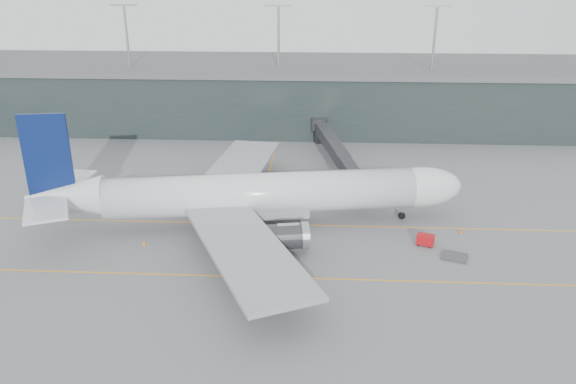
{
  "coord_description": "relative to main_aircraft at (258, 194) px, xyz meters",
  "views": [
    {
      "loc": [
        14.14,
        -82.76,
        37.18
      ],
      "look_at": [
        9.93,
        -4.0,
        5.48
      ],
      "focal_mm": 35.0,
      "sensor_mm": 36.0,
      "label": 1
    }
  ],
  "objects": [
    {
      "name": "baggage_dolly",
      "position": [
        27.94,
        -8.97,
        -4.98
      ],
      "size": [
        4.03,
        3.64,
        0.33
      ],
      "primitive_type": "cube",
      "rotation": [
        0.0,
        0.0,
        -0.35
      ],
      "color": "#3C3D42",
      "rests_on": "ground"
    },
    {
      "name": "taxiline_a",
      "position": [
        -5.47,
        0.48,
        -5.17
      ],
      "size": [
        160.0,
        0.25,
        0.02
      ],
      "primitive_type": "cube",
      "color": "orange",
      "rests_on": "ground"
    },
    {
      "name": "uld_b",
      "position": [
        -8.07,
        16.04,
        -4.21
      ],
      "size": [
        2.37,
        2.07,
        1.85
      ],
      "rotation": [
        0.0,
        0.0,
        0.25
      ],
      "color": "#313136",
      "rests_on": "ground"
    },
    {
      "name": "terminal",
      "position": [
        -5.47,
        62.48,
        2.44
      ],
      "size": [
        240.0,
        36.0,
        29.0
      ],
      "color": "#1F2A29",
      "rests_on": "ground"
    },
    {
      "name": "cone_wing_port",
      "position": [
        2.53,
        16.52,
        -4.79
      ],
      "size": [
        0.49,
        0.49,
        0.78
      ],
      "primitive_type": "cone",
      "color": "orange",
      "rests_on": "ground"
    },
    {
      "name": "jet_bridge",
      "position": [
        13.46,
        25.88,
        -0.85
      ],
      "size": [
        9.42,
        43.84,
        5.78
      ],
      "rotation": [
        0.0,
        0.0,
        0.18
      ],
      "color": "#26262A",
      "rests_on": "ground"
    },
    {
      "name": "cone_wing_stbd",
      "position": [
        2.58,
        -15.14,
        -4.78
      ],
      "size": [
        0.51,
        0.51,
        0.8
      ],
      "primitive_type": "cone",
      "color": "red",
      "rests_on": "ground"
    },
    {
      "name": "uld_a",
      "position": [
        -9.4,
        15.5,
        -4.13
      ],
      "size": [
        2.53,
        2.2,
        1.99
      ],
      "rotation": [
        0.0,
        0.0,
        -0.23
      ],
      "color": "#313136",
      "rests_on": "ground"
    },
    {
      "name": "ground",
      "position": [
        -5.47,
        4.48,
        -5.18
      ],
      "size": [
        320.0,
        320.0,
        0.0
      ],
      "primitive_type": "plane",
      "color": "slate",
      "rests_on": "ground"
    },
    {
      "name": "uld_c",
      "position": [
        -4.91,
        14.79,
        -4.12
      ],
      "size": [
        2.74,
        2.5,
        2.02
      ],
      "rotation": [
        0.0,
        0.0,
        0.4
      ],
      "color": "#313136",
      "rests_on": "ground"
    },
    {
      "name": "cone_nose",
      "position": [
        30.49,
        -1.22,
        -4.8
      ],
      "size": [
        0.47,
        0.47,
        0.75
      ],
      "primitive_type": "cone",
      "color": "#E7500C",
      "rests_on": "ground"
    },
    {
      "name": "main_aircraft",
      "position": [
        0.0,
        0.0,
        0.0
      ],
      "size": [
        65.73,
        61.12,
        18.46
      ],
      "rotation": [
        0.0,
        0.0,
        0.16
      ],
      "color": "silver",
      "rests_on": "ground"
    },
    {
      "name": "taxiline_lead_main",
      "position": [
        -0.47,
        24.48,
        -5.17
      ],
      "size": [
        0.25,
        60.0,
        0.02
      ],
      "primitive_type": "cube",
      "color": "orange",
      "rests_on": "ground"
    },
    {
      "name": "taxiline_b",
      "position": [
        -5.47,
        -15.52,
        -5.17
      ],
      "size": [
        160.0,
        0.25,
        0.02
      ],
      "primitive_type": "cube",
      "color": "orange",
      "rests_on": "ground"
    },
    {
      "name": "gse_cart",
      "position": [
        24.51,
        -5.36,
        -4.28
      ],
      "size": [
        2.76,
        2.26,
        1.62
      ],
      "rotation": [
        0.0,
        0.0,
        -0.37
      ],
      "color": "#B10C11",
      "rests_on": "ground"
    },
    {
      "name": "cone_tail",
      "position": [
        -15.84,
        -7.47,
        -4.79
      ],
      "size": [
        0.5,
        0.5,
        0.79
      ],
      "primitive_type": "cone",
      "color": "orange",
      "rests_on": "ground"
    }
  ]
}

